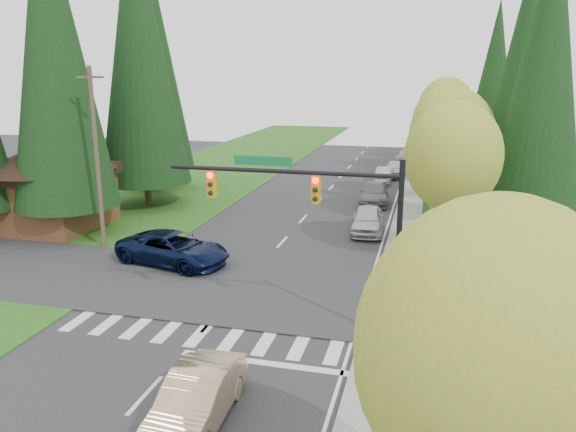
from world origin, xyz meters
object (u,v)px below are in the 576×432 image
at_px(parked_car_d, 395,169).
at_px(parked_car_b, 375,193).
at_px(parked_car_c, 384,175).
at_px(parked_car_e, 407,155).
at_px(suv_navy, 173,249).
at_px(sedan_champagne, 196,399).
at_px(parked_car_a, 368,220).

bearing_deg(parked_car_d, parked_car_b, -97.76).
xyz_separation_m(parked_car_c, parked_car_e, (1.40, 12.95, 0.01)).
xyz_separation_m(suv_navy, parked_car_e, (10.05, 37.84, -0.16)).
height_order(sedan_champagne, parked_car_a, parked_car_a).
height_order(parked_car_d, parked_car_e, parked_car_d).
xyz_separation_m(suv_navy, parked_car_b, (8.65, 16.47, -0.08)).
bearing_deg(parked_car_b, parked_car_c, 86.66).
height_order(sedan_champagne, parked_car_d, sedan_champagne).
relative_size(parked_car_b, parked_car_d, 1.19).
height_order(parked_car_b, parked_car_e, parked_car_b).
bearing_deg(parked_car_e, sedan_champagne, -86.60).
relative_size(suv_navy, parked_car_c, 1.51).
distance_m(sedan_champagne, parked_car_c, 37.30).
bearing_deg(parked_car_a, parked_car_b, 88.57).
distance_m(parked_car_a, parked_car_c, 16.51).
bearing_deg(parked_car_a, parked_car_c, 87.12).
xyz_separation_m(parked_car_b, parked_car_c, (0.00, 8.43, -0.10)).
height_order(sedan_champagne, parked_car_c, sedan_champagne).
bearing_deg(parked_car_b, suv_navy, -121.07).
height_order(parked_car_c, parked_car_e, parked_car_e).
height_order(parked_car_c, parked_car_d, parked_car_d).
bearing_deg(parked_car_d, parked_car_a, -95.03).
bearing_deg(parked_car_c, parked_car_a, -85.24).
bearing_deg(parked_car_b, parked_car_d, 82.84).
height_order(parked_car_b, parked_car_c, parked_car_b).
xyz_separation_m(parked_car_a, parked_car_c, (-0.40, 16.51, -0.16)).
xyz_separation_m(parked_car_c, parked_car_d, (0.77, 3.13, 0.09)).
distance_m(sedan_champagne, parked_car_e, 50.31).
bearing_deg(suv_navy, parked_car_c, -6.07).
relative_size(parked_car_b, parked_car_c, 1.31).
distance_m(parked_car_b, parked_car_c, 8.43).
relative_size(sedan_champagne, parked_car_a, 0.98).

